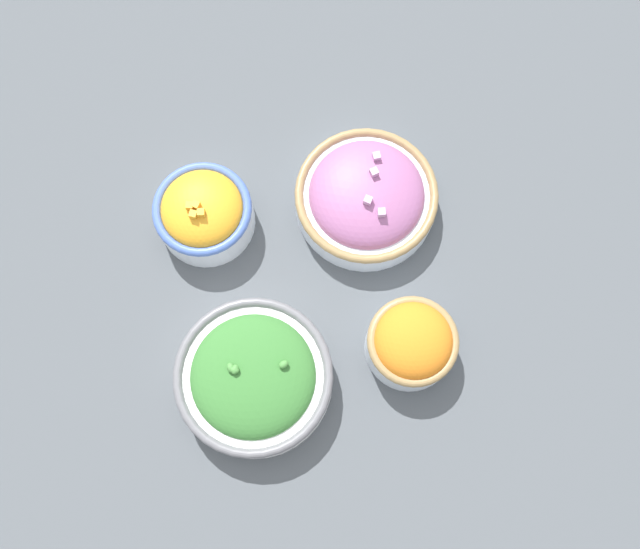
% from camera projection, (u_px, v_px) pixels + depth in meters
% --- Properties ---
extents(ground_plane, '(3.00, 3.00, 0.00)m').
position_uv_depth(ground_plane, '(320.00, 280.00, 0.97)').
color(ground_plane, '#4C5156').
extents(bowl_broccoli, '(0.20, 0.20, 0.08)m').
position_uv_depth(bowl_broccoli, '(254.00, 377.00, 0.90)').
color(bowl_broccoli, white).
rests_on(bowl_broccoli, ground_plane).
extents(bowl_red_onion, '(0.19, 0.19, 0.08)m').
position_uv_depth(bowl_red_onion, '(366.00, 197.00, 0.97)').
color(bowl_red_onion, silver).
rests_on(bowl_red_onion, ground_plane).
extents(bowl_squash, '(0.13, 0.13, 0.09)m').
position_uv_depth(bowl_squash, '(204.00, 212.00, 0.96)').
color(bowl_squash, silver).
rests_on(bowl_squash, ground_plane).
extents(bowl_carrots, '(0.12, 0.12, 0.08)m').
position_uv_depth(bowl_carrots, '(412.00, 343.00, 0.91)').
color(bowl_carrots, silver).
rests_on(bowl_carrots, ground_plane).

